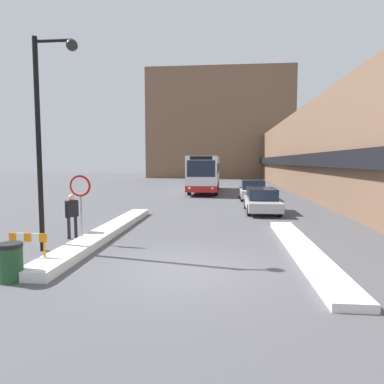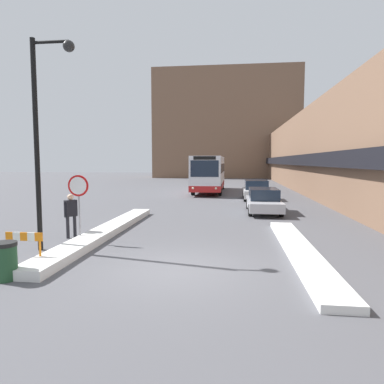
% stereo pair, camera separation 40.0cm
% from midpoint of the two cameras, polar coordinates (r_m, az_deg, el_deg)
% --- Properties ---
extents(ground_plane, '(160.00, 160.00, 0.00)m').
position_cam_midpoint_polar(ground_plane, '(9.47, -1.14, -12.87)').
color(ground_plane, '#515156').
extents(building_row_right, '(5.50, 60.00, 7.52)m').
position_cam_midpoint_polar(building_row_right, '(34.06, 21.86, 6.13)').
color(building_row_right, brown).
rests_on(building_row_right, ground_plane).
extents(building_backdrop_far, '(26.00, 8.00, 19.35)m').
position_cam_midpoint_polar(building_backdrop_far, '(64.23, 5.87, 11.10)').
color(building_backdrop_far, brown).
rests_on(building_backdrop_far, ground_plane).
extents(snow_bank_left, '(0.90, 10.96, 0.27)m').
position_cam_midpoint_polar(snow_bank_left, '(14.18, -13.38, -6.38)').
color(snow_bank_left, silver).
rests_on(snow_bank_left, ground_plane).
extents(snow_bank_right, '(0.90, 8.97, 0.19)m').
position_cam_midpoint_polar(snow_bank_right, '(11.66, 18.48, -9.20)').
color(snow_bank_right, silver).
rests_on(snow_bank_right, ground_plane).
extents(city_bus, '(2.62, 10.81, 3.39)m').
position_cam_midpoint_polar(city_bus, '(32.86, 3.23, 3.16)').
color(city_bus, silver).
rests_on(city_bus, ground_plane).
extents(parked_car_front, '(1.83, 4.63, 1.39)m').
position_cam_midpoint_polar(parked_car_front, '(20.10, 12.40, -1.37)').
color(parked_car_front, '#B7B7BC').
rests_on(parked_car_front, ground_plane).
extents(parked_car_middle, '(1.94, 4.35, 1.50)m').
position_cam_midpoint_polar(parked_car_middle, '(26.71, 11.05, 0.33)').
color(parked_car_middle, silver).
rests_on(parked_car_middle, ground_plane).
extents(stop_sign, '(0.76, 0.08, 2.45)m').
position_cam_midpoint_polar(stop_sign, '(12.77, -17.54, -0.28)').
color(stop_sign, gray).
rests_on(stop_sign, ground_plane).
extents(street_lamp, '(1.46, 0.36, 6.80)m').
position_cam_midpoint_polar(street_lamp, '(12.07, -22.62, 10.69)').
color(street_lamp, black).
rests_on(street_lamp, ground_plane).
extents(pedestrian, '(0.42, 0.49, 1.69)m').
position_cam_midpoint_polar(pedestrian, '(13.83, -18.76, -3.11)').
color(pedestrian, '#232328').
rests_on(pedestrian, ground_plane).
extents(trash_bin, '(0.59, 0.59, 0.95)m').
position_cam_midpoint_polar(trash_bin, '(9.66, -27.66, -10.14)').
color(trash_bin, '#234C2D').
rests_on(trash_bin, ground_plane).
extents(construction_barricade, '(1.10, 0.06, 0.94)m').
position_cam_midpoint_polar(construction_barricade, '(10.73, -25.22, -7.53)').
color(construction_barricade, orange).
rests_on(construction_barricade, ground_plane).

